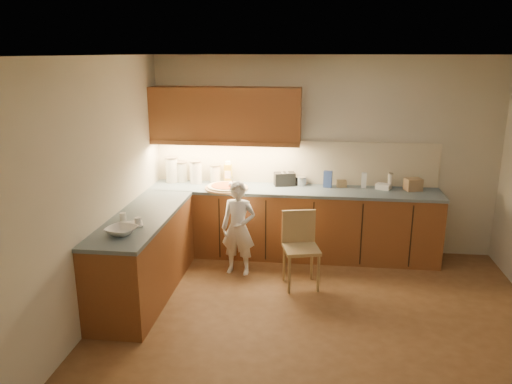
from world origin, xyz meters
The scene contains 24 objects.
room centered at (0.00, 0.00, 1.68)m, with size 4.54×4.50×2.62m.
l_counter centered at (-0.92, 1.25, 0.46)m, with size 3.77×2.62×0.92m.
backsplash centered at (-0.38, 1.99, 1.21)m, with size 3.75×0.02×0.58m, color beige.
upper_cabinets centered at (-1.27, 1.82, 1.85)m, with size 1.95×0.36×0.73m.
pizza_on_board centered at (-1.23, 1.58, 0.94)m, with size 0.56×0.56×0.23m.
child centered at (-1.00, 1.06, 0.58)m, with size 0.42×0.28×1.15m, color white.
wooden_chair centered at (-0.24, 0.84, 0.50)m, with size 0.47×0.47×0.87m.
mixing_bowl centered at (-1.95, -0.18, 0.95)m, with size 0.29×0.29×0.07m, color silver.
canister_a centered at (-2.03, 1.84, 1.10)m, with size 0.17×0.17×0.35m.
canister_b centered at (-1.91, 1.89, 1.06)m, with size 0.16×0.16×0.28m.
canister_c centered at (-1.69, 1.83, 1.08)m, with size 0.17×0.17×0.31m.
canister_d centered at (-1.44, 1.88, 1.05)m, with size 0.15×0.15×0.25m.
oil_jug centered at (-1.26, 1.86, 1.06)m, with size 0.11×0.08×0.31m.
toaster centered at (-0.50, 1.86, 1.01)m, with size 0.30×0.22×0.18m.
steel_pot centered at (-0.28, 1.89, 0.98)m, with size 0.16×0.16×0.12m.
blue_box centered at (0.07, 1.84, 1.03)m, with size 0.11×0.08×0.22m, color #2F478D.
card_box_a centered at (0.25, 1.87, 0.96)m, with size 0.12×0.09×0.09m, color tan.
white_bottle centered at (0.54, 1.87, 1.02)m, with size 0.07×0.07×0.20m, color white.
flat_pack centered at (0.78, 1.82, 0.96)m, with size 0.18×0.12×0.07m, color white.
tall_jar centered at (0.87, 1.87, 1.02)m, with size 0.07×0.07×0.21m.
card_box_b centered at (1.15, 1.81, 1.00)m, with size 0.20×0.16×0.16m, color tan.
dough_cloth centered at (-1.96, 0.07, 0.93)m, with size 0.25×0.19×0.02m, color silver.
spice_jar_a centered at (-2.08, 0.19, 0.96)m, with size 0.07×0.07×0.09m, color silver.
spice_jar_b centered at (-1.87, 0.07, 0.96)m, with size 0.07×0.07×0.09m, color white.
Camera 1 is at (-0.09, -4.55, 2.63)m, focal length 35.00 mm.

